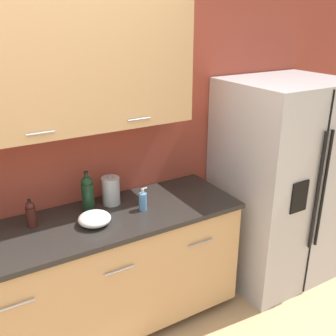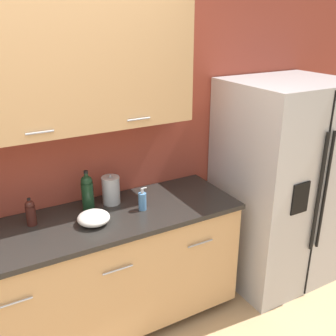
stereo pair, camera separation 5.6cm
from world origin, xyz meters
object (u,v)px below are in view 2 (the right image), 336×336
(soap_dispenser, at_px, (142,201))
(refrigerator, at_px, (280,184))
(oil_bottle, at_px, (31,212))
(wine_bottle, at_px, (87,192))
(steel_canister, at_px, (111,190))
(mixing_bowl, at_px, (94,218))

(soap_dispenser, bearing_deg, refrigerator, -1.95)
(refrigerator, distance_m, oil_bottle, 1.98)
(wine_bottle, height_order, steel_canister, wine_bottle)
(soap_dispenser, bearing_deg, oil_bottle, 167.55)
(oil_bottle, bearing_deg, wine_bottle, 1.65)
(wine_bottle, bearing_deg, refrigerator, -7.56)
(refrigerator, height_order, mixing_bowl, refrigerator)
(refrigerator, bearing_deg, mixing_bowl, 179.37)
(refrigerator, distance_m, mixing_bowl, 1.62)
(wine_bottle, xyz_separation_m, mixing_bowl, (-0.03, -0.19, -0.10))
(wine_bottle, bearing_deg, steel_canister, 9.88)
(steel_canister, bearing_deg, refrigerator, -9.76)
(soap_dispenser, distance_m, mixing_bowl, 0.36)
(wine_bottle, distance_m, oil_bottle, 0.38)
(refrigerator, xyz_separation_m, oil_bottle, (-1.97, 0.20, 0.15))
(wine_bottle, bearing_deg, mixing_bowl, -99.04)
(refrigerator, relative_size, steel_canister, 7.94)
(soap_dispenser, distance_m, steel_canister, 0.25)
(soap_dispenser, height_order, mixing_bowl, soap_dispenser)
(wine_bottle, xyz_separation_m, steel_canister, (0.18, 0.03, -0.04))
(refrigerator, bearing_deg, soap_dispenser, 178.05)
(steel_canister, xyz_separation_m, mixing_bowl, (-0.21, -0.22, -0.06))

